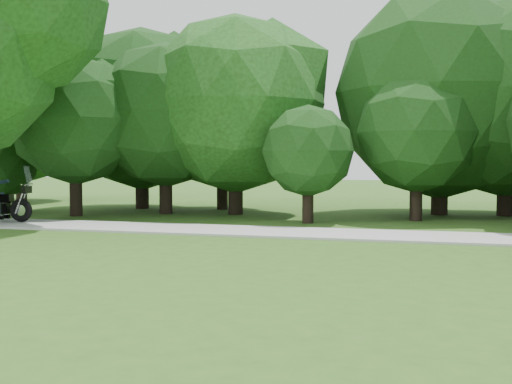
# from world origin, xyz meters

# --- Properties ---
(ground) EXTENTS (100.00, 100.00, 0.00)m
(ground) POSITION_xyz_m (0.00, 0.00, 0.00)
(ground) COLOR #2E5819
(ground) RESTS_ON ground
(walkway) EXTENTS (60.00, 2.20, 0.06)m
(walkway) POSITION_xyz_m (0.00, 8.00, 0.03)
(walkway) COLOR #A7A7A2
(walkway) RESTS_ON ground
(tree_line) EXTENTS (40.04, 11.12, 7.79)m
(tree_line) POSITION_xyz_m (2.30, 14.26, 3.65)
(tree_line) COLOR black
(tree_line) RESTS_ON ground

